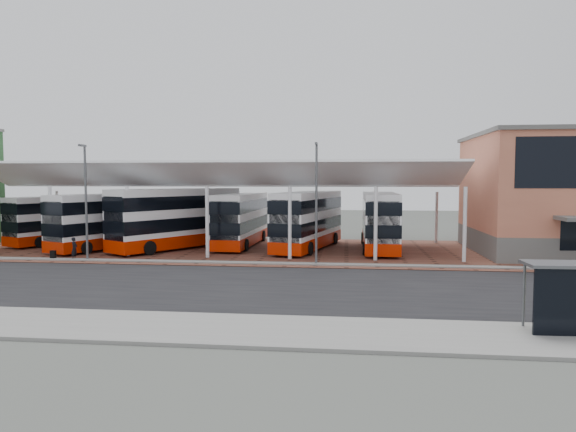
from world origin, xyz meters
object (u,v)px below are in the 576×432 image
object	(u,v)px
bus_5	(380,221)
bus_2	(177,219)
bus_1	(111,221)
bus_4	(308,221)
bus_0	(64,220)
bus_3	(241,220)
pedestrian	(74,248)

from	to	relation	value
bus_5	bus_2	bearing A→B (deg)	-174.37
bus_1	bus_5	world-z (taller)	bus_5
bus_2	bus_4	distance (m)	10.70
bus_0	bus_4	world-z (taller)	bus_4
bus_3	bus_1	bearing A→B (deg)	-162.82
bus_5	pedestrian	size ratio (longest dim) A/B	7.12
bus_4	pedestrian	size ratio (longest dim) A/B	7.42
bus_3	bus_5	size ratio (longest dim) A/B	0.98
bus_1	bus_5	bearing A→B (deg)	27.68
bus_1	pedestrian	size ratio (longest dim) A/B	7.03
pedestrian	bus_5	bearing A→B (deg)	-72.67
bus_5	bus_4	bearing A→B (deg)	-176.23
bus_3	bus_5	distance (m)	11.63
bus_1	pedestrian	world-z (taller)	bus_1
bus_4	bus_0	bearing A→B (deg)	-170.08
bus_1	bus_2	distance (m)	5.54
bus_0	bus_5	distance (m)	27.66
bus_3	bus_5	bearing A→B (deg)	-2.91
bus_0	pedestrian	xyz separation A→B (m)	(5.91, -8.94, -1.29)
bus_0	bus_2	distance (m)	11.53
bus_0	bus_5	bearing A→B (deg)	21.35
bus_1	bus_2	world-z (taller)	bus_2
bus_1	bus_0	bearing A→B (deg)	176.20
bus_0	bus_3	world-z (taller)	bus_3
bus_4	bus_3	bearing A→B (deg)	-179.00
bus_0	bus_5	size ratio (longest dim) A/B	0.92
bus_3	bus_4	world-z (taller)	bus_4
bus_0	bus_1	size ratio (longest dim) A/B	0.93
bus_1	bus_2	xyz separation A→B (m)	(5.52, 0.37, 0.21)
bus_0	bus_3	bearing A→B (deg)	23.27
bus_4	bus_5	bearing A→B (deg)	16.67
bus_2	bus_3	xyz separation A→B (m)	(4.80, 2.41, -0.22)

